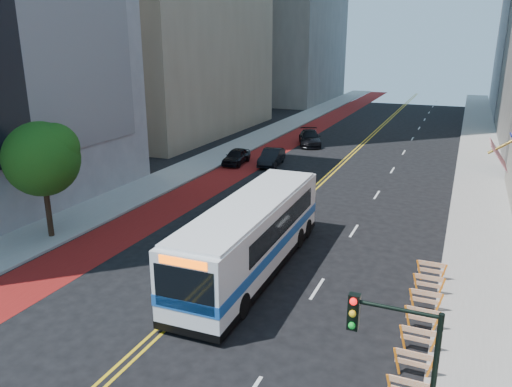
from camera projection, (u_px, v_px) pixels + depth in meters
The scene contains 14 objects.
ground at pixel (158, 333), 19.77m from camera, with size 160.00×160.00×0.00m, color black.
sidewalk_left at pixel (223, 153), 50.61m from camera, with size 4.00×140.00×0.15m, color gray.
sidewalk_right at pixel (480, 178), 41.72m from camera, with size 4.00×140.00×0.15m, color gray.
bus_lane_paint at pixel (259, 158), 49.19m from camera, with size 3.60×140.00×0.01m, color maroon.
center_line_inner at pixel (338, 165), 46.25m from camera, with size 0.14×140.00×0.01m, color gold.
center_line_outer at pixel (341, 165), 46.12m from camera, with size 0.14×140.00×0.01m, color gold.
lane_dashes at pixel (404, 152), 51.45m from camera, with size 0.14×98.20×0.01m.
construction_barriers at pixel (420, 326), 19.02m from camera, with size 1.42×10.91×1.00m.
street_tree at pixel (43, 156), 27.81m from camera, with size 4.20×4.20×6.70m.
traffic_signal at pixel (397, 359), 12.08m from camera, with size 2.21×0.34×5.07m.
transit_bus at pixel (252, 234), 24.68m from camera, with size 3.17×13.37×3.66m.
car_a at pixel (236, 156), 46.48m from camera, with size 1.70×4.22×1.44m, color black.
car_b at pixel (272, 157), 45.97m from camera, with size 1.60×4.60×1.52m, color black.
car_c at pixel (310, 138), 54.77m from camera, with size 2.23×5.50×1.59m, color black.
Camera 1 is at (10.28, -14.39, 11.12)m, focal length 35.00 mm.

